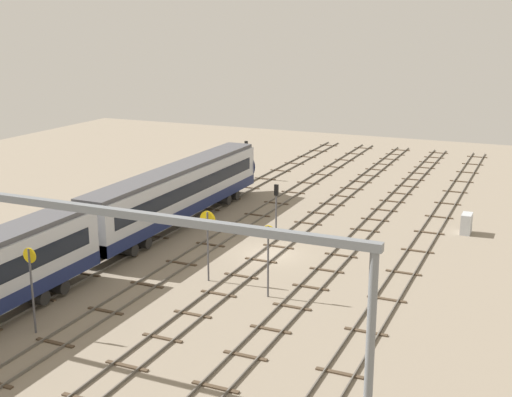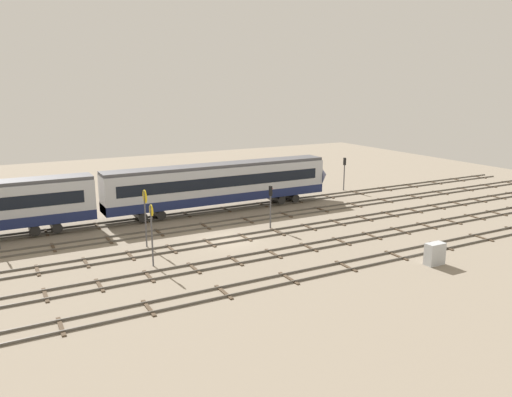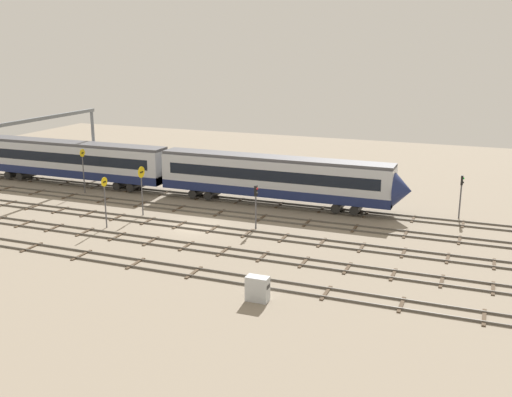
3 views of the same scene
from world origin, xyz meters
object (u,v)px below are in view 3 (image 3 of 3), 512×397
speed_sign_near_foreground (105,195)px  signal_light_trackside_approach (461,190)px  relay_cabinet (257,289)px  speed_sign_far_trackside (83,165)px  signal_light_trackside_departure (256,200)px  overhead_gantry (15,140)px  speed_sign_mid_trackside (142,182)px  train (171,170)px

speed_sign_near_foreground → signal_light_trackside_approach: speed_sign_near_foreground is taller
signal_light_trackside_approach → relay_cabinet: 26.63m
speed_sign_far_trackside → relay_cabinet: 33.99m
speed_sign_near_foreground → speed_sign_far_trackside: 13.71m
speed_sign_near_foreground → signal_light_trackside_departure: (12.50, 4.56, -0.35)m
overhead_gantry → signal_light_trackside_approach: bearing=16.1°
speed_sign_far_trackside → relay_cabinet: speed_sign_far_trackside is taller
speed_sign_mid_trackside → train: bearing=100.7°
speed_sign_mid_trackside → signal_light_trackside_approach: 29.88m
speed_sign_mid_trackside → relay_cabinet: bearing=-39.1°
speed_sign_near_foreground → signal_light_trackside_approach: size_ratio=1.12×
signal_light_trackside_approach → signal_light_trackside_departure: (-16.48, -10.20, -0.10)m
signal_light_trackside_approach → speed_sign_far_trackside: bearing=-172.5°
overhead_gantry → signal_light_trackside_approach: size_ratio=6.16×
speed_sign_mid_trackside → relay_cabinet: size_ratio=2.89×
speed_sign_near_foreground → speed_sign_far_trackside: size_ratio=0.94×
speed_sign_near_foreground → signal_light_trackside_approach: (28.98, 14.76, -0.25)m
speed_sign_mid_trackside → signal_light_trackside_approach: speed_sign_mid_trackside is taller
train → speed_sign_near_foreground: train is taller
signal_light_trackside_departure → train: bearing=148.1°
speed_sign_near_foreground → speed_sign_mid_trackside: size_ratio=0.97×
speed_sign_near_foreground → speed_sign_mid_trackside: bearing=79.2°
relay_cabinet → speed_sign_near_foreground: bearing=152.4°
overhead_gantry → speed_sign_far_trackside: size_ratio=5.17×
overhead_gantry → relay_cabinet: overhead_gantry is taller
speed_sign_near_foreground → relay_cabinet: bearing=-27.6°
train → signal_light_trackside_approach: bearing=3.9°
signal_light_trackside_departure → relay_cabinet: bearing=-67.9°
overhead_gantry → speed_sign_far_trackside: (2.56, 6.81, -3.65)m
overhead_gantry → speed_sign_near_foreground: bearing=-13.1°
speed_sign_mid_trackside → signal_light_trackside_departure: speed_sign_mid_trackside is taller
overhead_gantry → speed_sign_near_foreground: overhead_gantry is taller
signal_light_trackside_approach → train: bearing=-176.1°
speed_sign_far_trackside → signal_light_trackside_departure: size_ratio=1.24×
signal_light_trackside_approach → relay_cabinet: signal_light_trackside_approach is taller
train → speed_sign_near_foreground: bearing=-87.1°
speed_sign_far_trackside → overhead_gantry: bearing=-110.6°
speed_sign_near_foreground → train: bearing=92.9°
speed_sign_mid_trackside → speed_sign_near_foreground: bearing=-100.8°
overhead_gantry → speed_sign_mid_trackside: overhead_gantry is taller
overhead_gantry → speed_sign_near_foreground: 13.16m
speed_sign_mid_trackside → signal_light_trackside_departure: bearing=-0.2°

